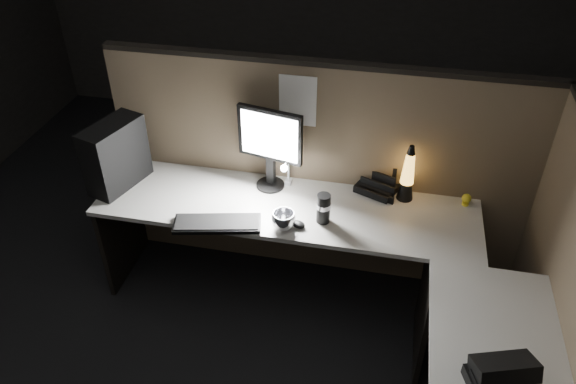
% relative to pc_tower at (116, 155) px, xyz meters
% --- Properties ---
extents(floor, '(6.00, 6.00, 0.00)m').
position_rel_pc_tower_xyz_m(floor, '(1.22, -0.62, -0.94)').
color(floor, black).
rests_on(floor, ground).
extents(room_shell, '(6.00, 6.00, 6.00)m').
position_rel_pc_tower_xyz_m(room_shell, '(1.22, -0.62, 0.68)').
color(room_shell, silver).
rests_on(room_shell, ground).
extents(partition_back, '(2.66, 0.06, 1.50)m').
position_rel_pc_tower_xyz_m(partition_back, '(1.22, 0.31, -0.19)').
color(partition_back, brown).
rests_on(partition_back, ground).
extents(partition_right, '(0.06, 1.66, 1.50)m').
position_rel_pc_tower_xyz_m(partition_right, '(2.55, -0.52, -0.19)').
color(partition_right, brown).
rests_on(partition_right, ground).
extents(desk, '(2.60, 1.60, 0.73)m').
position_rel_pc_tower_xyz_m(desk, '(1.40, -0.36, -0.36)').
color(desk, '#BBBAB1').
rests_on(desk, ground).
extents(pc_tower, '(0.29, 0.44, 0.42)m').
position_rel_pc_tower_xyz_m(pc_tower, '(0.00, 0.00, 0.00)').
color(pc_tower, black).
rests_on(pc_tower, desk).
extents(monitor, '(0.41, 0.18, 0.53)m').
position_rel_pc_tower_xyz_m(monitor, '(0.93, 0.18, 0.11)').
color(monitor, black).
rests_on(monitor, desk).
extents(keyboard, '(0.52, 0.27, 0.02)m').
position_rel_pc_tower_xyz_m(keyboard, '(0.72, -0.28, -0.20)').
color(keyboard, black).
rests_on(keyboard, desk).
extents(mouse, '(0.10, 0.09, 0.03)m').
position_rel_pc_tower_xyz_m(mouse, '(1.18, -0.19, -0.20)').
color(mouse, black).
rests_on(mouse, desk).
extents(clip_lamp, '(0.04, 0.17, 0.22)m').
position_rel_pc_tower_xyz_m(clip_lamp, '(1.04, 0.15, -0.08)').
color(clip_lamp, silver).
rests_on(clip_lamp, desk).
extents(organizer, '(0.29, 0.28, 0.18)m').
position_rel_pc_tower_xyz_m(organizer, '(1.59, 0.27, -0.17)').
color(organizer, black).
rests_on(organizer, desk).
extents(lava_lamp, '(0.10, 0.10, 0.37)m').
position_rel_pc_tower_xyz_m(lava_lamp, '(1.76, 0.21, -0.06)').
color(lava_lamp, black).
rests_on(lava_lamp, desk).
extents(travel_mug, '(0.08, 0.08, 0.19)m').
position_rel_pc_tower_xyz_m(travel_mug, '(1.31, -0.11, -0.12)').
color(travel_mug, black).
rests_on(travel_mug, desk).
extents(steel_mug, '(0.16, 0.16, 0.11)m').
position_rel_pc_tower_xyz_m(steel_mug, '(1.10, -0.22, -0.16)').
color(steel_mug, silver).
rests_on(steel_mug, desk).
extents(figurine, '(0.06, 0.06, 0.06)m').
position_rel_pc_tower_xyz_m(figurine, '(2.12, 0.21, -0.16)').
color(figurine, yellow).
rests_on(figurine, desk).
extents(pinned_paper, '(0.22, 0.00, 0.32)m').
position_rel_pc_tower_xyz_m(pinned_paper, '(1.08, 0.28, 0.34)').
color(pinned_paper, white).
rests_on(pinned_paper, partition_back).
extents(desk_phone, '(0.32, 0.32, 0.16)m').
position_rel_pc_tower_xyz_m(desk_phone, '(2.20, -1.06, -0.15)').
color(desk_phone, black).
rests_on(desk_phone, desk).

